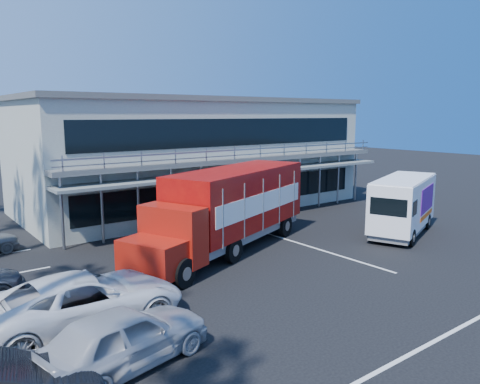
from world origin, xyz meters
TOP-DOWN VIEW (x-y plane):
  - ground at (0.00, 0.00)m, footprint 120.00×120.00m
  - building at (3.00, 14.94)m, footprint 22.40×12.00m
  - red_truck at (-1.33, 4.72)m, footprint 11.24×6.46m
  - white_van at (7.60, 1.53)m, footprint 6.47×4.15m
  - parked_car_a at (-9.50, -2.00)m, footprint 4.89×2.78m
  - parked_car_c at (-9.50, 0.80)m, footprint 5.98×2.86m

SIDE VIEW (x-z plane):
  - ground at x=0.00m, z-range 0.00..0.00m
  - parked_car_a at x=-9.50m, z-range 0.00..1.57m
  - parked_car_c at x=-9.50m, z-range 0.00..1.65m
  - white_van at x=7.60m, z-range 0.09..3.08m
  - red_truck at x=-1.33m, z-range 0.19..3.92m
  - building at x=3.00m, z-range 0.01..7.31m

